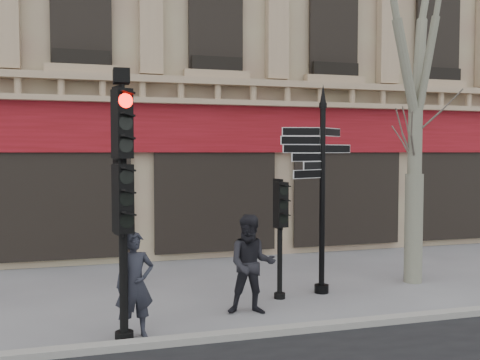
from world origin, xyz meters
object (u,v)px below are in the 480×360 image
(pedestrian_a, at_px, (135,285))
(fingerpost, at_px, (323,154))
(pedestrian_b, at_px, (252,264))
(traffic_signal_main, at_px, (122,171))
(traffic_signal_secondary, at_px, (280,217))

(pedestrian_a, bearing_deg, fingerpost, 12.71)
(fingerpost, bearing_deg, pedestrian_b, -165.29)
(traffic_signal_main, relative_size, pedestrian_a, 2.48)
(pedestrian_a, distance_m, pedestrian_b, 2.27)
(fingerpost, relative_size, traffic_signal_main, 1.03)
(traffic_signal_main, distance_m, pedestrian_b, 3.04)
(fingerpost, xyz_separation_m, traffic_signal_secondary, (-1.00, -0.17, -1.28))
(traffic_signal_main, bearing_deg, pedestrian_b, 3.23)
(traffic_signal_main, xyz_separation_m, traffic_signal_secondary, (3.18, 1.63, -1.02))
(traffic_signal_main, relative_size, pedestrian_b, 2.32)
(pedestrian_b, bearing_deg, pedestrian_a, -148.11)
(traffic_signal_main, distance_m, traffic_signal_secondary, 3.72)
(fingerpost, height_order, traffic_signal_main, fingerpost)
(traffic_signal_main, distance_m, pedestrian_a, 1.83)
(pedestrian_b, bearing_deg, traffic_signal_secondary, 57.71)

